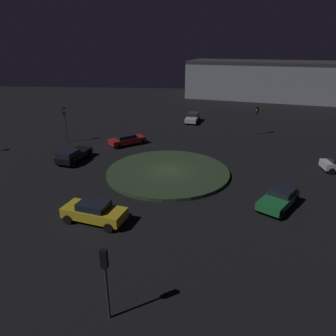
% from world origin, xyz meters
% --- Properties ---
extents(ground_plane, '(120.67, 120.67, 0.00)m').
position_xyz_m(ground_plane, '(0.00, 0.00, 0.00)').
color(ground_plane, black).
extents(roundabout_island, '(11.95, 11.95, 0.32)m').
position_xyz_m(roundabout_island, '(0.00, 0.00, 0.16)').
color(roundabout_island, '#2D4228').
rests_on(roundabout_island, ground_plane).
extents(car_green, '(3.92, 4.44, 1.41)m').
position_xyz_m(car_green, '(-9.09, 5.91, 0.75)').
color(car_green, '#1E7238').
rests_on(car_green, ground_plane).
extents(car_red, '(4.56, 4.10, 1.36)m').
position_xyz_m(car_red, '(5.83, -8.53, 0.72)').
color(car_red, red).
rests_on(car_red, ground_plane).
extents(car_black, '(2.86, 4.79, 1.46)m').
position_xyz_m(car_black, '(10.40, -2.37, 0.77)').
color(car_black, black).
rests_on(car_black, ground_plane).
extents(car_yellow, '(4.82, 2.97, 1.56)m').
position_xyz_m(car_yellow, '(4.52, 9.11, 0.81)').
color(car_yellow, gold).
rests_on(car_yellow, ground_plane).
extents(car_silver, '(2.51, 4.52, 1.40)m').
position_xyz_m(car_silver, '(-2.24, -21.17, 0.73)').
color(car_silver, silver).
rests_on(car_silver, ground_plane).
extents(traffic_light_southeast, '(0.40, 0.37, 4.50)m').
position_xyz_m(traffic_light_southeast, '(13.71, -9.11, 3.19)').
color(traffic_light_southeast, '#2D2D2D').
rests_on(traffic_light_southeast, ground_plane).
extents(traffic_light_north, '(0.32, 0.37, 3.84)m').
position_xyz_m(traffic_light_north, '(1.34, 17.19, 2.74)').
color(traffic_light_north, '#2D2D2D').
rests_on(traffic_light_north, ground_plane).
extents(traffic_light_southwest, '(0.37, 0.39, 3.92)m').
position_xyz_m(traffic_light_southwest, '(-10.91, -14.43, 2.80)').
color(traffic_light_southwest, '#2D2D2D').
rests_on(traffic_light_southwest, ground_plane).
extents(store_building, '(36.92, 21.27, 8.12)m').
position_xyz_m(store_building, '(-18.81, -45.85, 4.06)').
color(store_building, '#8C939E').
rests_on(store_building, ground_plane).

